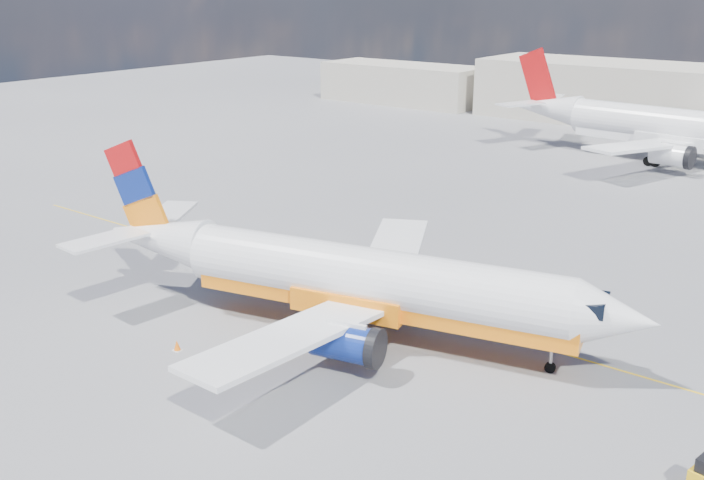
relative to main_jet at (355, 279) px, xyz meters
The scene contains 6 objects.
ground 4.15m from the main_jet, 136.19° to the left, with size 240.00×240.00×0.00m, color slate.
taxi_line 6.07m from the main_jet, 111.22° to the left, with size 70.00×0.15×0.01m, color yellow.
terminal_annex 87.40m from the main_jet, 122.42° to the left, with size 26.00×10.00×6.00m, color beige.
main_jet is the anchor object (origin of this frame).
second_jet 54.49m from the main_jet, 89.08° to the left, with size 37.11×29.28×11.25m.
traffic_cone 10.09m from the main_jet, 130.27° to the right, with size 0.42×0.42×0.59m.
Camera 1 is at (25.86, -33.16, 18.61)m, focal length 40.00 mm.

